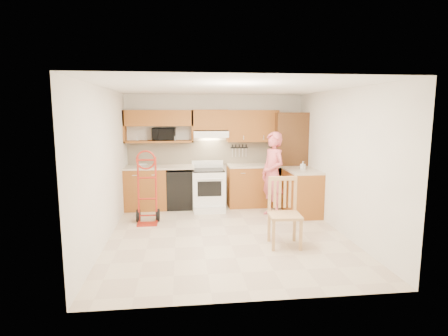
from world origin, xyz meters
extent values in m
cube|color=beige|center=(0.00, 0.00, -0.01)|extent=(4.00, 4.50, 0.02)
cube|color=white|center=(0.00, 0.00, 2.51)|extent=(4.00, 4.50, 0.02)
cube|color=white|center=(0.00, 2.26, 1.25)|extent=(4.00, 0.02, 2.50)
cube|color=white|center=(0.00, -2.26, 1.25)|extent=(4.00, 0.02, 2.50)
cube|color=white|center=(-2.01, 0.00, 1.25)|extent=(0.02, 4.50, 2.50)
cube|color=white|center=(2.01, 0.00, 1.25)|extent=(0.02, 4.50, 2.50)
cube|color=beige|center=(0.00, 2.23, 1.20)|extent=(3.92, 0.03, 0.55)
cube|color=brown|center=(-1.55, 1.95, 0.45)|extent=(0.90, 0.60, 0.90)
cube|color=black|center=(-0.80, 1.95, 0.42)|extent=(0.60, 0.60, 0.85)
cube|color=brown|center=(0.83, 1.95, 0.45)|extent=(1.14, 0.60, 0.90)
cube|color=beige|center=(-1.25, 1.95, 0.92)|extent=(1.50, 0.63, 0.04)
cube|color=beige|center=(0.83, 1.95, 0.92)|extent=(1.14, 0.63, 0.04)
cube|color=brown|center=(1.70, 1.15, 0.45)|extent=(0.60, 1.00, 0.90)
cube|color=beige|center=(1.70, 1.15, 0.92)|extent=(0.63, 1.00, 0.04)
cube|color=#543614|center=(1.65, 1.95, 1.05)|extent=(0.70, 0.60, 2.10)
cube|color=brown|center=(-1.25, 2.08, 1.98)|extent=(1.50, 0.33, 0.34)
cube|color=brown|center=(-1.25, 2.08, 1.47)|extent=(1.50, 0.33, 0.04)
cube|color=brown|center=(-0.12, 2.08, 1.94)|extent=(0.76, 0.33, 0.44)
cube|color=brown|center=(0.83, 2.08, 1.80)|extent=(1.14, 0.33, 0.70)
cube|color=white|center=(-0.12, 2.02, 1.63)|extent=(0.76, 0.46, 0.14)
imported|color=black|center=(-1.14, 2.08, 1.63)|extent=(0.51, 0.36, 0.28)
imported|color=#D45960|center=(1.06, 1.08, 0.86)|extent=(0.59, 0.73, 1.72)
imported|color=white|center=(1.70, 1.13, 1.03)|extent=(0.10, 0.10, 0.17)
imported|color=white|center=(-1.61, 1.95, 0.97)|extent=(0.25, 0.25, 0.05)
camera|label=1|loc=(-0.76, -6.00, 2.11)|focal=29.16mm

